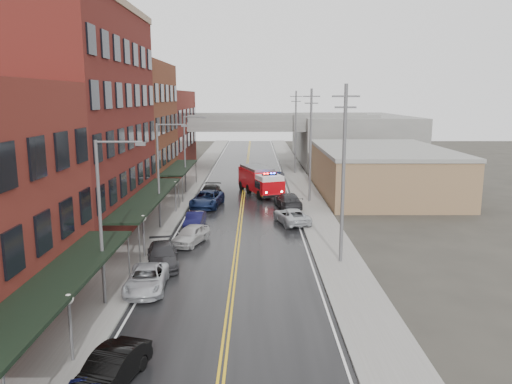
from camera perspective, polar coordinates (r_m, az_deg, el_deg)
name	(u,v)px	position (r m, az deg, el deg)	size (l,w,h in m)	color
road	(241,213)	(48.84, -1.69, -2.37)	(11.00, 160.00, 0.02)	black
sidewalk_left	(167,212)	(49.57, -10.16, -2.26)	(3.00, 160.00, 0.15)	slate
sidewalk_right	(316,212)	(49.16, 6.85, -2.28)	(3.00, 160.00, 0.15)	slate
curb_left	(184,212)	(49.31, -8.27, -2.28)	(0.30, 160.00, 0.15)	gray
curb_right	(299,212)	(48.99, 4.93, -2.29)	(0.30, 160.00, 0.15)	gray
brick_building_b	(74,124)	(43.16, -20.13, 7.30)	(9.00, 20.00, 18.00)	#511B15
brick_building_c	(129,129)	(59.97, -14.35, 7.00)	(9.00, 15.00, 15.00)	brown
brick_building_far	(158,131)	(77.11, -11.12, 6.80)	(9.00, 20.00, 12.00)	maroon
tan_building	(381,172)	(59.98, 14.05, 2.21)	(14.00, 22.00, 5.00)	olive
right_far_block	(350,138)	(89.37, 10.71, 6.06)	(18.00, 30.00, 8.00)	slate
awning_0	(60,280)	(24.69, -21.45, -9.32)	(2.60, 16.00, 3.09)	black
awning_1	(148,197)	(42.29, -12.19, -0.56)	(2.60, 18.00, 3.09)	black
awning_2	(180,168)	(59.27, -8.69, 2.78)	(2.60, 13.00, 3.09)	black
globe_lamp_0	(69,312)	(22.82, -20.56, -12.76)	(0.44, 0.44, 3.12)	#59595B
globe_lamp_1	(143,227)	(35.54, -12.75, -3.87)	(0.44, 0.44, 3.12)	#59595B
globe_lamp_2	(175,190)	(48.97, -9.21, 0.28)	(0.44, 0.44, 3.12)	#59595B
street_lamp_0	(105,213)	(27.39, -16.92, -2.27)	(2.64, 0.22, 9.00)	#59595B
street_lamp_1	(161,169)	(42.70, -10.79, 2.59)	(2.64, 0.22, 9.00)	#59595B
street_lamp_2	(187,149)	(58.38, -7.90, 4.86)	(2.64, 0.22, 9.00)	#59595B
utility_pole_0	(343,172)	(33.39, 9.96, 2.29)	(1.80, 0.24, 12.00)	#59595B
utility_pole_1	(311,144)	(53.07, 6.25, 5.52)	(1.80, 0.24, 12.00)	#59595B
utility_pole_2	(296,131)	(72.92, 4.55, 6.99)	(1.80, 0.24, 12.00)	#59595B
overpass	(247,130)	(79.70, -1.07, 7.12)	(40.00, 10.00, 7.50)	slate
fire_truck	(261,180)	(57.70, 0.53, 1.37)	(5.50, 8.85, 3.08)	#B6080F
parked_car_left_1	(111,369)	(21.44, -16.27, -18.87)	(1.50, 4.29, 1.42)	black
parked_car_left_2	(147,279)	(30.33, -12.40, -9.68)	(2.23, 4.85, 1.35)	#B2B5BB
parked_car_left_3	(163,255)	(34.22, -10.64, -7.13)	(2.03, 4.99, 1.45)	#2B2B2E
parked_car_left_4	(191,235)	(38.81, -7.48, -4.87)	(1.71, 4.26, 1.45)	#B4B4B4
parked_car_left_5	(195,220)	(43.46, -7.00, -3.21)	(1.45, 4.14, 1.37)	#0E0E34
parked_car_left_6	(207,199)	(51.45, -5.63, -0.82)	(2.72, 5.89, 1.64)	#111D41
parked_car_left_7	(210,193)	(55.01, -5.27, -0.09)	(2.18, 5.36, 1.55)	black
parked_car_right_0	(291,216)	(44.65, 4.07, -2.75)	(2.32, 5.02, 1.40)	#AFB3B7
parked_car_right_1	(288,200)	(50.86, 3.67, -0.97)	(2.18, 5.36, 1.55)	#2A2A2C
parked_car_right_2	(277,181)	(63.16, 2.41, 1.27)	(1.58, 3.94, 1.34)	#B6B6B6
parked_car_right_3	(276,176)	(66.59, 2.33, 1.80)	(1.49, 4.27, 1.41)	black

